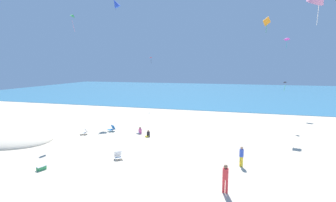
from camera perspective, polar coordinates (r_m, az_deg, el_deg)
The scene contains 17 objects.
ground_plane at distance 23.41m, azimuth 1.81°, elevation -8.89°, with size 120.00×120.00×0.00m, color beige.
ocean_water at distance 68.40m, azimuth 11.18°, elevation 2.08°, with size 120.00×60.00×0.05m, color teal.
dune_mound at distance 27.86m, azimuth -32.45°, elevation -7.40°, with size 8.60×6.02×1.45m, color beige.
beach_chair_mid_beach at distance 19.20m, azimuth -11.19°, elevation -12.04°, with size 0.81×0.82×0.59m.
beach_chair_far_right at distance 27.11m, azimuth -12.60°, elevation -6.10°, with size 0.84×0.88×0.64m.
beach_chair_near_camera at distance 26.66m, azimuth -18.42°, elevation -6.65°, with size 0.86×0.88×0.57m.
cooler_box at distance 19.00m, azimuth -26.77°, elevation -13.37°, with size 0.48×0.63×0.28m.
person_1 at distance 24.58m, azimuth -4.53°, elevation -7.51°, with size 0.42×0.57×0.65m.
person_2 at distance 14.33m, azimuth 12.87°, elevation -16.36°, with size 0.37×0.37×1.58m.
person_3 at distance 18.03m, azimuth 16.31°, elevation -11.66°, with size 0.40×0.40×1.42m.
person_5 at distance 25.74m, azimuth -6.42°, elevation -6.80°, with size 0.61×0.53×0.68m.
kite_blue at distance 36.48m, azimuth -11.77°, elevation 20.85°, with size 1.47×1.32×1.48m.
kite_red at distance 41.38m, azimuth -3.85°, elevation 9.80°, with size 0.39×0.47×1.09m.
kite_orange at distance 29.73m, azimuth 21.46°, elevation 16.40°, with size 0.86×0.63×1.65m.
kite_green at distance 28.13m, azimuth -20.65°, elevation 17.58°, with size 0.58×0.68×1.75m.
kite_magenta at distance 40.30m, azimuth 25.29°, elevation 12.61°, with size 0.85×0.75×1.62m.
kite_black at distance 30.12m, azimuth 24.95°, elevation 3.87°, with size 0.32×0.42×1.10m.
Camera 1 is at (5.38, -11.76, 6.75)m, focal length 26.90 mm.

